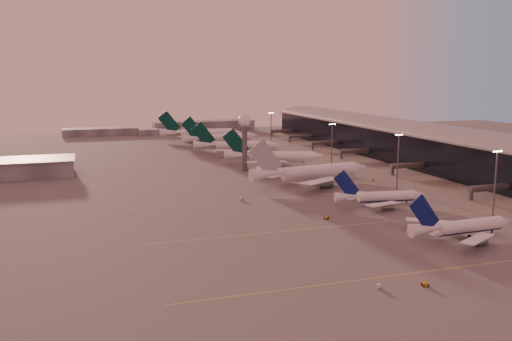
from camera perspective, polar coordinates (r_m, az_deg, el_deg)
name	(u,v)px	position (r m, az deg, el deg)	size (l,w,h in m)	color
ground	(341,236)	(172.33, 8.90, -6.80)	(700.00, 700.00, 0.00)	#545151
taxiway_markings	(344,193)	(233.88, 9.28, -2.33)	(180.00, 185.25, 0.02)	#E8D552
terminal	(425,146)	(318.02, 17.40, 2.52)	(57.00, 362.00, 23.04)	black
radar_tower	(245,131)	(280.12, -1.21, 4.17)	(6.40, 6.40, 31.10)	#4F5156
mast_a	(495,181)	(201.62, 23.88, -1.06)	(3.60, 0.56, 25.00)	#4F5156
mast_b	(398,159)	(242.96, 14.73, 1.23)	(3.60, 0.56, 25.00)	#4F5156
mast_c	(332,144)	(288.04, 7.99, 2.79)	(3.60, 0.56, 25.00)	#4F5156
mast_d	(271,128)	(369.85, 1.60, 4.47)	(3.60, 0.56, 25.00)	#4F5156
distant_horizon	(174,128)	(480.50, -8.59, 4.47)	(165.00, 37.50, 9.00)	slate
narrowbody_near	(462,229)	(178.22, 20.90, -5.75)	(38.98, 31.09, 15.22)	white
narrowbody_mid	(380,198)	(213.15, 12.92, -2.86)	(36.94, 29.32, 14.46)	white
widebody_white	(312,175)	(251.91, 5.89, -0.47)	(62.76, 49.96, 22.15)	white
greentail_a	(274,158)	(301.94, 1.90, 1.27)	(53.89, 42.79, 20.38)	white
greentail_b	(237,148)	(347.55, -2.00, 2.43)	(55.68, 44.48, 20.52)	white
greentail_c	(222,140)	(387.41, -3.60, 3.24)	(59.19, 47.33, 21.75)	white
greentail_d	(201,135)	(419.50, -5.82, 3.75)	(63.16, 50.73, 22.99)	white
gsv_truck_a	(379,284)	(133.40, 12.82, -11.54)	(5.02, 4.74, 2.06)	silver
gsv_tug_near	(425,284)	(137.35, 17.37, -11.37)	(2.53, 3.57, 0.93)	#C38316
gsv_tug_mid	(326,218)	(190.57, 7.42, -4.96)	(3.88, 3.81, 0.97)	#C38316
gsv_truck_b	(388,192)	(234.21, 13.71, -2.21)	(5.40, 3.36, 2.05)	silver
gsv_truck_c	(242,197)	(217.48, -1.53, -2.79)	(6.14, 5.74, 2.50)	silver
gsv_catering_b	(373,177)	(262.05, 12.25, -0.69)	(4.57, 2.37, 3.65)	#C38316
gsv_tug_far	(296,174)	(271.55, 4.22, -0.40)	(2.88, 3.81, 0.97)	silver
gsv_tug_hangar	(297,157)	(329.25, 4.32, 1.44)	(3.66, 2.35, 1.01)	silver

